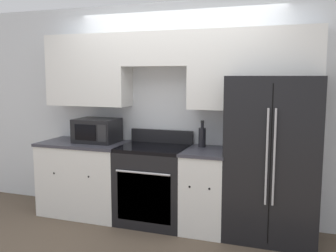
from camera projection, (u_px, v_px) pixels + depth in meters
ground_plane at (159, 234)px, 4.12m from camera, size 12.00×12.00×0.00m
wall_back at (176, 95)px, 4.47m from camera, size 8.00×0.39×2.60m
lower_cabinets_left at (85, 178)px, 4.71m from camera, size 1.08×0.64×0.91m
lower_cabinets_right at (206, 190)px, 4.21m from camera, size 0.50×0.64×0.91m
oven_range at (154, 184)px, 4.41m from camera, size 0.80×0.65×1.07m
refrigerator at (273, 157)px, 3.99m from camera, size 0.94×0.81×1.73m
microwave at (97, 130)px, 4.64m from camera, size 0.52×0.40×0.29m
bottle at (202, 137)px, 4.31m from camera, size 0.08×0.08×0.31m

